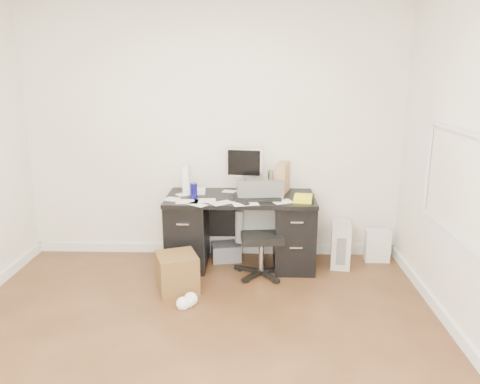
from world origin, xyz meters
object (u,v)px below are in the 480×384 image
Objects in this scene: lcd_monitor at (244,170)px; keyboard at (257,199)px; wicker_basket at (177,272)px; office_chair at (262,231)px; pc_tower at (341,244)px; desk at (241,229)px.

lcd_monitor is 0.41m from keyboard.
wicker_basket is at bearing -121.01° from lcd_monitor.
office_chair is 0.93m from pc_tower.
lcd_monitor is 1.11× the size of pc_tower.
desk reaches higher than pc_tower.
lcd_monitor reaches higher than keyboard.
office_chair reaches higher than keyboard.
keyboard is (0.17, -0.14, 0.36)m from desk.
pc_tower is (0.84, 0.31, -0.25)m from office_chair.
lcd_monitor reaches higher than wicker_basket.
desk is at bearing 126.66° from office_chair.
office_chair reaches higher than desk.
desk is 3.12× the size of lcd_monitor.
office_chair is at bearing -58.46° from lcd_monitor.
desk is at bearing -93.99° from lcd_monitor.
lcd_monitor reaches higher than pc_tower.
keyboard is (0.14, -0.31, -0.23)m from lcd_monitor.
keyboard is 1.06× the size of pc_tower.
office_chair is 2.63× the size of wicker_basket.
pc_tower is (0.88, 0.23, -0.55)m from keyboard.
lcd_monitor is 1.27m from wicker_basket.
pc_tower is at bearing 14.36° from office_chair.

